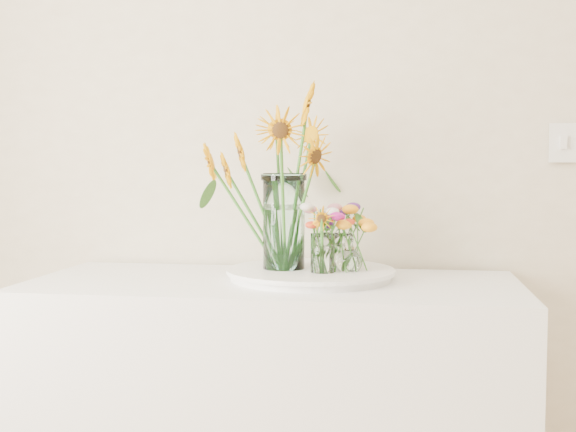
# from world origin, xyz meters

# --- Properties ---
(tray) EXTENTS (0.47, 0.47, 0.02)m
(tray) POSITION_xyz_m (-0.32, 1.97, 0.91)
(tray) COLOR white
(tray) RESTS_ON counter
(mason_jar) EXTENTS (0.13, 0.13, 0.28)m
(mason_jar) POSITION_xyz_m (-0.40, 1.97, 1.07)
(mason_jar) COLOR #C8F9F2
(mason_jar) RESTS_ON tray
(sunflower_bouquet) EXTENTS (0.73, 0.73, 0.54)m
(sunflower_bouquet) POSITION_xyz_m (-0.40, 1.97, 1.19)
(sunflower_bouquet) COLOR orange
(sunflower_bouquet) RESTS_ON tray
(small_vase_a) EXTENTS (0.07, 0.07, 0.12)m
(small_vase_a) POSITION_xyz_m (-0.28, 1.91, 0.98)
(small_vase_a) COLOR white
(small_vase_a) RESTS_ON tray
(wildflower_posy_a) EXTENTS (0.18, 0.18, 0.21)m
(wildflower_posy_a) POSITION_xyz_m (-0.28, 1.91, 1.03)
(wildflower_posy_a) COLOR #FF9F16
(wildflower_posy_a) RESTS_ON tray
(small_vase_b) EXTENTS (0.10, 0.10, 0.11)m
(small_vase_b) POSITION_xyz_m (-0.21, 1.95, 0.98)
(small_vase_b) COLOR white
(small_vase_b) RESTS_ON tray
(wildflower_posy_b) EXTENTS (0.20, 0.20, 0.20)m
(wildflower_posy_b) POSITION_xyz_m (-0.21, 1.95, 1.03)
(wildflower_posy_b) COLOR #FF9F16
(wildflower_posy_b) RESTS_ON tray
(small_vase_c) EXTENTS (0.08, 0.08, 0.11)m
(small_vase_c) POSITION_xyz_m (-0.23, 2.04, 0.98)
(small_vase_c) COLOR white
(small_vase_c) RESTS_ON tray
(wildflower_posy_c) EXTENTS (0.19, 0.19, 0.20)m
(wildflower_posy_c) POSITION_xyz_m (-0.23, 2.04, 1.02)
(wildflower_posy_c) COLOR #FF9F16
(wildflower_posy_c) RESTS_ON tray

